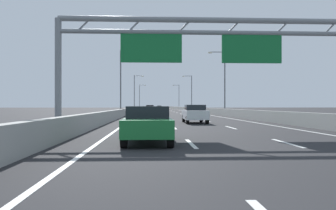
% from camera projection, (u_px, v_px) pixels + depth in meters
% --- Properties ---
extents(ground_plane, '(260.00, 260.00, 0.00)m').
position_uv_depth(ground_plane, '(162.00, 110.00, 100.04)').
color(ground_plane, '#262628').
extents(lane_dash_left_1, '(0.16, 3.00, 0.01)m').
position_uv_depth(lane_dash_left_1, '(191.00, 144.00, 12.56)').
color(lane_dash_left_1, white).
rests_on(lane_dash_left_1, ground_plane).
extents(lane_dash_left_2, '(0.16, 3.00, 0.01)m').
position_uv_depth(lane_dash_left_2, '(174.00, 128.00, 21.55)').
color(lane_dash_left_2, white).
rests_on(lane_dash_left_2, ground_plane).
extents(lane_dash_left_3, '(0.16, 3.00, 0.01)m').
position_uv_depth(lane_dash_left_3, '(167.00, 121.00, 30.54)').
color(lane_dash_left_3, white).
rests_on(lane_dash_left_3, ground_plane).
extents(lane_dash_left_4, '(0.16, 3.00, 0.01)m').
position_uv_depth(lane_dash_left_4, '(164.00, 118.00, 39.52)').
color(lane_dash_left_4, white).
rests_on(lane_dash_left_4, ground_plane).
extents(lane_dash_left_5, '(0.16, 3.00, 0.01)m').
position_uv_depth(lane_dash_left_5, '(161.00, 115.00, 48.51)').
color(lane_dash_left_5, white).
rests_on(lane_dash_left_5, ground_plane).
extents(lane_dash_left_6, '(0.16, 3.00, 0.01)m').
position_uv_depth(lane_dash_left_6, '(160.00, 114.00, 57.50)').
color(lane_dash_left_6, white).
rests_on(lane_dash_left_6, ground_plane).
extents(lane_dash_left_7, '(0.16, 3.00, 0.01)m').
position_uv_depth(lane_dash_left_7, '(158.00, 113.00, 66.49)').
color(lane_dash_left_7, white).
rests_on(lane_dash_left_7, ground_plane).
extents(lane_dash_left_8, '(0.16, 3.00, 0.01)m').
position_uv_depth(lane_dash_left_8, '(158.00, 112.00, 75.48)').
color(lane_dash_left_8, white).
rests_on(lane_dash_left_8, ground_plane).
extents(lane_dash_left_9, '(0.16, 3.00, 0.01)m').
position_uv_depth(lane_dash_left_9, '(157.00, 111.00, 84.47)').
color(lane_dash_left_9, white).
rests_on(lane_dash_left_9, ground_plane).
extents(lane_dash_left_10, '(0.16, 3.00, 0.01)m').
position_uv_depth(lane_dash_left_10, '(156.00, 111.00, 93.46)').
color(lane_dash_left_10, white).
rests_on(lane_dash_left_10, ground_plane).
extents(lane_dash_left_11, '(0.16, 3.00, 0.01)m').
position_uv_depth(lane_dash_left_11, '(156.00, 110.00, 102.44)').
color(lane_dash_left_11, white).
rests_on(lane_dash_left_11, ground_plane).
extents(lane_dash_left_12, '(0.16, 3.00, 0.01)m').
position_uv_depth(lane_dash_left_12, '(155.00, 110.00, 111.43)').
color(lane_dash_left_12, white).
rests_on(lane_dash_left_12, ground_plane).
extents(lane_dash_left_13, '(0.16, 3.00, 0.01)m').
position_uv_depth(lane_dash_left_13, '(155.00, 109.00, 120.42)').
color(lane_dash_left_13, white).
rests_on(lane_dash_left_13, ground_plane).
extents(lane_dash_left_14, '(0.16, 3.00, 0.01)m').
position_uv_depth(lane_dash_left_14, '(155.00, 109.00, 129.41)').
color(lane_dash_left_14, white).
rests_on(lane_dash_left_14, ground_plane).
extents(lane_dash_left_15, '(0.16, 3.00, 0.01)m').
position_uv_depth(lane_dash_left_15, '(155.00, 109.00, 138.40)').
color(lane_dash_left_15, white).
rests_on(lane_dash_left_15, ground_plane).
extents(lane_dash_left_16, '(0.16, 3.00, 0.01)m').
position_uv_depth(lane_dash_left_16, '(154.00, 109.00, 147.39)').
color(lane_dash_left_16, white).
rests_on(lane_dash_left_16, ground_plane).
extents(lane_dash_left_17, '(0.16, 3.00, 0.01)m').
position_uv_depth(lane_dash_left_17, '(154.00, 109.00, 156.38)').
color(lane_dash_left_17, white).
rests_on(lane_dash_left_17, ground_plane).
extents(lane_dash_right_1, '(0.16, 3.00, 0.01)m').
position_uv_depth(lane_dash_right_1, '(287.00, 143.00, 12.74)').
color(lane_dash_right_1, white).
rests_on(lane_dash_right_1, ground_plane).
extents(lane_dash_right_2, '(0.16, 3.00, 0.01)m').
position_uv_depth(lane_dash_right_2, '(231.00, 128.00, 21.73)').
color(lane_dash_right_2, white).
rests_on(lane_dash_right_2, ground_plane).
extents(lane_dash_right_3, '(0.16, 3.00, 0.01)m').
position_uv_depth(lane_dash_right_3, '(207.00, 121.00, 30.72)').
color(lane_dash_right_3, white).
rests_on(lane_dash_right_3, ground_plane).
extents(lane_dash_right_4, '(0.16, 3.00, 0.01)m').
position_uv_depth(lane_dash_right_4, '(195.00, 118.00, 39.70)').
color(lane_dash_right_4, white).
rests_on(lane_dash_right_4, ground_plane).
extents(lane_dash_right_5, '(0.16, 3.00, 0.01)m').
position_uv_depth(lane_dash_right_5, '(186.00, 115.00, 48.69)').
color(lane_dash_right_5, white).
rests_on(lane_dash_right_5, ground_plane).
extents(lane_dash_right_6, '(0.16, 3.00, 0.01)m').
position_uv_depth(lane_dash_right_6, '(181.00, 114.00, 57.68)').
color(lane_dash_right_6, white).
rests_on(lane_dash_right_6, ground_plane).
extents(lane_dash_right_7, '(0.16, 3.00, 0.01)m').
position_uv_depth(lane_dash_right_7, '(177.00, 113.00, 66.67)').
color(lane_dash_right_7, white).
rests_on(lane_dash_right_7, ground_plane).
extents(lane_dash_right_8, '(0.16, 3.00, 0.01)m').
position_uv_depth(lane_dash_right_8, '(174.00, 112.00, 75.66)').
color(lane_dash_right_8, white).
rests_on(lane_dash_right_8, ground_plane).
extents(lane_dash_right_9, '(0.16, 3.00, 0.01)m').
position_uv_depth(lane_dash_right_9, '(171.00, 111.00, 84.65)').
color(lane_dash_right_9, white).
rests_on(lane_dash_right_9, ground_plane).
extents(lane_dash_right_10, '(0.16, 3.00, 0.01)m').
position_uv_depth(lane_dash_right_10, '(169.00, 111.00, 93.64)').
color(lane_dash_right_10, white).
rests_on(lane_dash_right_10, ground_plane).
extents(lane_dash_right_11, '(0.16, 3.00, 0.01)m').
position_uv_depth(lane_dash_right_11, '(168.00, 110.00, 102.63)').
color(lane_dash_right_11, white).
rests_on(lane_dash_right_11, ground_plane).
extents(lane_dash_right_12, '(0.16, 3.00, 0.01)m').
position_uv_depth(lane_dash_right_12, '(166.00, 110.00, 111.61)').
color(lane_dash_right_12, white).
rests_on(lane_dash_right_12, ground_plane).
extents(lane_dash_right_13, '(0.16, 3.00, 0.01)m').
position_uv_depth(lane_dash_right_13, '(165.00, 109.00, 120.60)').
color(lane_dash_right_13, white).
rests_on(lane_dash_right_13, ground_plane).
extents(lane_dash_right_14, '(0.16, 3.00, 0.01)m').
position_uv_depth(lane_dash_right_14, '(164.00, 109.00, 129.59)').
color(lane_dash_right_14, white).
rests_on(lane_dash_right_14, ground_plane).
extents(lane_dash_right_15, '(0.16, 3.00, 0.01)m').
position_uv_depth(lane_dash_right_15, '(163.00, 109.00, 138.58)').
color(lane_dash_right_15, white).
rests_on(lane_dash_right_15, ground_plane).
extents(lane_dash_right_16, '(0.16, 3.00, 0.01)m').
position_uv_depth(lane_dash_right_16, '(163.00, 109.00, 147.57)').
color(lane_dash_right_16, white).
rests_on(lane_dash_right_16, ground_plane).
extents(lane_dash_right_17, '(0.16, 3.00, 0.01)m').
position_uv_depth(lane_dash_right_17, '(162.00, 109.00, 156.56)').
color(lane_dash_right_17, white).
rests_on(lane_dash_right_17, ground_plane).
extents(edge_line_left, '(0.16, 176.00, 0.01)m').
position_uv_depth(edge_line_left, '(143.00, 111.00, 87.79)').
color(edge_line_left, white).
rests_on(edge_line_left, ground_plane).
extents(edge_line_right, '(0.16, 176.00, 0.01)m').
position_uv_depth(edge_line_right, '(184.00, 111.00, 88.32)').
color(edge_line_right, white).
rests_on(edge_line_right, ground_plane).
extents(barrier_left, '(0.45, 220.00, 0.95)m').
position_uv_depth(barrier_left, '(140.00, 108.00, 109.68)').
color(barrier_left, '#9E9E99').
rests_on(barrier_left, ground_plane).
extents(barrier_right, '(0.45, 220.00, 0.95)m').
position_uv_depth(barrier_right, '(182.00, 108.00, 110.37)').
color(barrier_right, '#9E9E99').
rests_on(barrier_right, ground_plane).
extents(sign_gantry, '(17.08, 0.36, 6.36)m').
position_uv_depth(sign_gantry, '(208.00, 44.00, 19.14)').
color(sign_gantry, gray).
rests_on(sign_gantry, ground_plane).
extents(streetlamp_left_mid, '(2.58, 0.28, 9.50)m').
position_uv_depth(streetlamp_left_mid, '(122.00, 78.00, 49.98)').
color(streetlamp_left_mid, slate).
rests_on(streetlamp_left_mid, ground_plane).
extents(streetlamp_right_mid, '(2.58, 0.28, 9.50)m').
position_uv_depth(streetlamp_right_mid, '(223.00, 79.00, 50.73)').
color(streetlamp_right_mid, slate).
rests_on(streetlamp_right_mid, ground_plane).
extents(streetlamp_left_far, '(2.58, 0.28, 9.50)m').
position_uv_depth(streetlamp_left_far, '(135.00, 91.00, 91.30)').
color(streetlamp_left_far, slate).
rests_on(streetlamp_left_far, ground_plane).
extents(streetlamp_right_far, '(2.58, 0.28, 9.50)m').
position_uv_depth(streetlamp_right_far, '(191.00, 91.00, 92.05)').
color(streetlamp_right_far, slate).
rests_on(streetlamp_right_far, ground_plane).
extents(streetlamp_left_distant, '(2.58, 0.28, 9.50)m').
position_uv_depth(streetlamp_left_distant, '(140.00, 95.00, 132.61)').
color(streetlamp_left_distant, slate).
rests_on(streetlamp_left_distant, ground_plane).
extents(streetlamp_right_distant, '(2.58, 0.28, 9.50)m').
position_uv_depth(streetlamp_right_distant, '(178.00, 95.00, 133.36)').
color(streetlamp_right_distant, slate).
rests_on(streetlamp_right_distant, ground_plane).
extents(white_car, '(1.72, 4.19, 1.46)m').
position_uv_depth(white_car, '(195.00, 114.00, 27.34)').
color(white_car, silver).
rests_on(white_car, ground_plane).
extents(green_car, '(1.76, 4.36, 1.38)m').
position_uv_depth(green_car, '(148.00, 124.00, 12.99)').
color(green_car, '#1E7A38').
rests_on(green_car, ground_plane).
extents(red_car, '(1.87, 4.29, 1.50)m').
position_uv_depth(red_car, '(150.00, 108.00, 75.32)').
color(red_car, red).
rests_on(red_car, ground_plane).
extents(yellow_car, '(1.86, 4.61, 1.46)m').
position_uv_depth(yellow_car, '(150.00, 108.00, 97.09)').
color(yellow_car, yellow).
rests_on(yellow_car, ground_plane).
extents(orange_car, '(1.89, 4.33, 1.35)m').
position_uv_depth(orange_car, '(159.00, 107.00, 135.62)').
color(orange_car, orange).
rests_on(orange_car, ground_plane).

